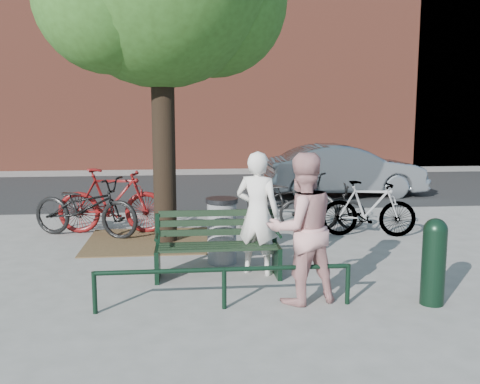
{
  "coord_description": "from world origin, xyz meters",
  "views": [
    {
      "loc": [
        -0.44,
        -7.25,
        2.34
      ],
      "look_at": [
        0.42,
        1.0,
        1.06
      ],
      "focal_mm": 40.0,
      "sensor_mm": 36.0,
      "label": 1
    }
  ],
  "objects": [
    {
      "name": "ground",
      "position": [
        0.0,
        0.0,
        0.0
      ],
      "size": [
        90.0,
        90.0,
        0.0
      ],
      "primitive_type": "plane",
      "color": "gray",
      "rests_on": "ground"
    },
    {
      "name": "dirt_pit",
      "position": [
        -1.0,
        2.2,
        0.01
      ],
      "size": [
        2.4,
        2.0,
        0.02
      ],
      "primitive_type": "cube",
      "color": "brown",
      "rests_on": "ground"
    },
    {
      "name": "road",
      "position": [
        0.0,
        8.5,
        0.01
      ],
      "size": [
        40.0,
        7.0,
        0.01
      ],
      "primitive_type": "cube",
      "color": "black",
      "rests_on": "ground"
    },
    {
      "name": "townhouse_row",
      "position": [
        0.17,
        16.0,
        6.25
      ],
      "size": [
        45.0,
        4.0,
        14.0
      ],
      "color": "brown",
      "rests_on": "ground"
    },
    {
      "name": "park_bench",
      "position": [
        -0.0,
        0.08,
        0.48
      ],
      "size": [
        1.74,
        0.54,
        0.97
      ],
      "color": "black",
      "rests_on": "ground"
    },
    {
      "name": "guard_railing",
      "position": [
        0.0,
        -1.2,
        0.4
      ],
      "size": [
        3.06,
        0.06,
        0.51
      ],
      "color": "black",
      "rests_on": "ground"
    },
    {
      "name": "person_left",
      "position": [
        0.58,
        0.15,
        0.88
      ],
      "size": [
        0.77,
        0.68,
        1.76
      ],
      "primitive_type": "imported",
      "rotation": [
        0.0,
        0.0,
        2.65
      ],
      "color": "silver",
      "rests_on": "ground"
    },
    {
      "name": "person_right",
      "position": [
        0.95,
        -1.05,
        0.92
      ],
      "size": [
        1.04,
        0.91,
        1.84
      ],
      "primitive_type": "imported",
      "rotation": [
        0.0,
        0.0,
        3.41
      ],
      "color": "tan",
      "rests_on": "ground"
    },
    {
      "name": "bollard",
      "position": [
        2.52,
        -1.31,
        0.57
      ],
      "size": [
        0.28,
        0.28,
        1.06
      ],
      "color": "black",
      "rests_on": "ground"
    },
    {
      "name": "litter_bin",
      "position": [
        0.11,
        0.75,
        0.51
      ],
      "size": [
        0.49,
        0.49,
        1.01
      ],
      "color": "gray",
      "rests_on": "ground"
    },
    {
      "name": "bicycle_a",
      "position": [
        -2.28,
        2.72,
        0.56
      ],
      "size": [
        2.26,
        1.49,
        1.12
      ],
      "primitive_type": "imported",
      "rotation": [
        0.0,
        0.0,
        1.19
      ],
      "color": "black",
      "rests_on": "ground"
    },
    {
      "name": "bicycle_b",
      "position": [
        -1.82,
        2.95,
        0.62
      ],
      "size": [
        2.12,
        0.77,
        1.25
      ],
      "primitive_type": "imported",
      "rotation": [
        0.0,
        0.0,
        1.48
      ],
      "color": "#5B0D0D",
      "rests_on": "ground"
    },
    {
      "name": "bicycle_c",
      "position": [
        2.25,
        2.9,
        0.45
      ],
      "size": [
        1.77,
        0.84,
        0.89
      ],
      "primitive_type": "imported",
      "rotation": [
        0.0,
        0.0,
        1.42
      ],
      "color": "black",
      "rests_on": "ground"
    },
    {
      "name": "bicycle_d",
      "position": [
        2.94,
        2.2,
        0.52
      ],
      "size": [
        1.8,
        0.81,
        1.04
      ],
      "primitive_type": "imported",
      "rotation": [
        0.0,
        0.0,
        1.38
      ],
      "color": "gray",
      "rests_on": "ground"
    },
    {
      "name": "bicycle_e",
      "position": [
        1.69,
        3.24,
        0.55
      ],
      "size": [
        2.08,
        1.91,
        1.1
      ],
      "primitive_type": "imported",
      "rotation": [
        0.0,
        0.0,
        0.88
      ],
      "color": "black",
      "rests_on": "ground"
    },
    {
      "name": "parked_car",
      "position": [
        3.89,
        6.86,
        0.7
      ],
      "size": [
        4.3,
        1.55,
        1.41
      ],
      "primitive_type": "imported",
      "rotation": [
        0.0,
        0.0,
        1.58
      ],
      "color": "gray",
      "rests_on": "ground"
    }
  ]
}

